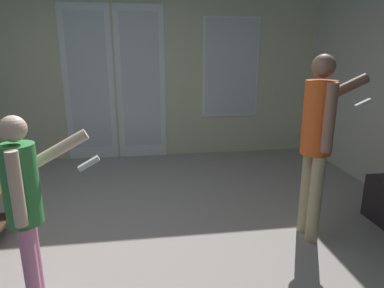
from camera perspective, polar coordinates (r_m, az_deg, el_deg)
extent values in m
cube|color=#9C918C|center=(2.95, -14.85, -17.81)|extent=(6.12, 5.39, 0.02)
cube|color=beige|center=(5.13, -12.72, 13.03)|extent=(6.12, 0.06, 2.77)
cube|color=white|center=(5.15, -16.75, 9.27)|extent=(0.70, 0.02, 2.21)
cube|color=silver|center=(5.13, -16.82, 9.81)|extent=(0.54, 0.01, 1.91)
cube|color=white|center=(5.10, -8.47, 9.69)|extent=(0.70, 0.02, 2.21)
cube|color=silver|center=(5.08, -8.49, 10.24)|extent=(0.54, 0.01, 1.91)
cube|color=white|center=(5.24, 6.47, 12.46)|extent=(0.85, 0.02, 1.45)
cube|color=silver|center=(5.23, 6.51, 12.45)|extent=(0.79, 0.01, 1.39)
cylinder|color=brown|center=(3.49, -27.49, -9.36)|extent=(0.05, 0.05, 0.44)
cylinder|color=tan|center=(3.05, 19.78, -8.76)|extent=(0.11, 0.11, 0.76)
cylinder|color=tan|center=(3.18, 18.44, -7.58)|extent=(0.11, 0.11, 0.76)
cylinder|color=orange|center=(2.92, 20.27, 4.08)|extent=(0.25, 0.25, 0.59)
sphere|color=#8F6653|center=(2.87, 21.04, 12.01)|extent=(0.18, 0.18, 0.18)
cylinder|color=#8F6653|center=(2.77, 21.90, 4.03)|extent=(0.09, 0.09, 0.53)
cylinder|color=#8F6653|center=(3.15, 23.12, 8.07)|extent=(0.52, 0.09, 0.29)
cube|color=white|center=(3.29, 26.55, 6.05)|extent=(0.14, 0.04, 0.08)
cylinder|color=pink|center=(2.36, -25.09, -19.00)|extent=(0.08, 0.08, 0.61)
cylinder|color=pink|center=(2.47, -24.74, -17.29)|extent=(0.08, 0.08, 0.61)
cylinder|color=#3A8C46|center=(2.18, -26.55, -6.08)|extent=(0.20, 0.20, 0.48)
sphere|color=beige|center=(2.09, -27.63, 2.26)|extent=(0.15, 0.15, 0.15)
cylinder|color=beige|center=(2.05, -27.15, -6.72)|extent=(0.07, 0.07, 0.42)
cylinder|color=beige|center=(2.24, -21.78, -1.15)|extent=(0.41, 0.14, 0.26)
cube|color=white|center=(2.26, -16.78, -3.12)|extent=(0.14, 0.06, 0.09)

